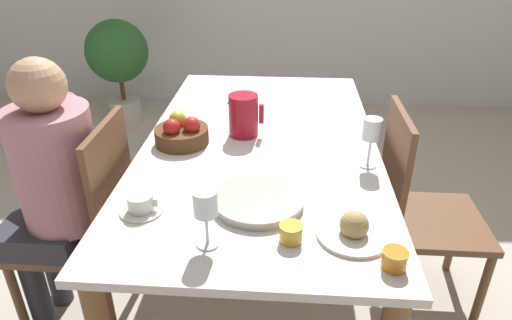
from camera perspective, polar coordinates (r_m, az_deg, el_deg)
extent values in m
plane|color=beige|center=(2.34, 0.47, -13.71)|extent=(20.00, 20.00, 0.00)
cube|color=silver|center=(1.94, 0.56, 1.98)|extent=(0.98, 1.75, 0.03)
cylinder|color=brown|center=(2.88, -6.97, 2.98)|extent=(0.07, 0.07, 0.69)
cylinder|color=brown|center=(2.85, 10.19, 2.43)|extent=(0.07, 0.07, 0.69)
cylinder|color=brown|center=(2.13, -27.48, -15.67)|extent=(0.04, 0.04, 0.40)
cylinder|color=brown|center=(2.37, -23.22, -9.73)|extent=(0.04, 0.04, 0.40)
cylinder|color=brown|center=(1.97, -17.81, -17.30)|extent=(0.04, 0.04, 0.40)
cylinder|color=brown|center=(2.23, -14.55, -10.66)|extent=(0.04, 0.04, 0.40)
cube|color=brown|center=(2.03, -21.83, -8.59)|extent=(0.42, 0.42, 0.03)
cube|color=brown|center=(1.82, -17.63, -2.74)|extent=(0.03, 0.39, 0.48)
cylinder|color=brown|center=(2.42, 23.49, -8.78)|extent=(0.04, 0.04, 0.40)
cylinder|color=brown|center=(2.16, 26.37, -14.62)|extent=(0.04, 0.04, 0.40)
cylinder|color=brown|center=(2.32, 14.78, -8.85)|extent=(0.04, 0.04, 0.40)
cylinder|color=brown|center=(2.05, 16.44, -15.08)|extent=(0.04, 0.04, 0.40)
cube|color=brown|center=(2.10, 21.28, -7.15)|extent=(0.42, 0.42, 0.03)
cube|color=brown|center=(1.92, 16.96, -0.94)|extent=(0.03, 0.39, 0.48)
cylinder|color=#33333D|center=(2.14, -25.78, -14.40)|extent=(0.09, 0.09, 0.43)
cylinder|color=#33333D|center=(2.24, -23.92, -11.75)|extent=(0.09, 0.09, 0.43)
cube|color=#33333D|center=(2.00, -24.42, -7.68)|extent=(0.30, 0.34, 0.11)
cylinder|color=#B77A84|center=(1.82, -23.62, -0.89)|extent=(0.30, 0.30, 0.46)
sphere|color=tan|center=(1.71, -25.65, 8.40)|extent=(0.19, 0.19, 0.19)
cylinder|color=tan|center=(1.99, -24.28, 5.06)|extent=(0.25, 0.06, 0.20)
cylinder|color=#A31423|center=(1.96, -1.58, 5.60)|extent=(0.13, 0.13, 0.18)
cube|color=#A31423|center=(1.95, 0.56, 5.79)|extent=(0.02, 0.02, 0.08)
cone|color=#A31423|center=(1.94, -3.11, 7.62)|extent=(0.04, 0.04, 0.04)
cylinder|color=white|center=(1.80, 13.76, -0.61)|extent=(0.07, 0.07, 0.00)
cylinder|color=white|center=(1.77, 13.96, 0.99)|extent=(0.01, 0.01, 0.11)
cylinder|color=white|center=(1.73, 14.32, 3.78)|extent=(0.07, 0.07, 0.08)
cylinder|color=white|center=(1.36, -6.04, -10.35)|extent=(0.07, 0.07, 0.00)
cylinder|color=white|center=(1.32, -6.16, -8.56)|extent=(0.01, 0.01, 0.10)
cylinder|color=white|center=(1.27, -6.36, -5.37)|extent=(0.07, 0.07, 0.08)
cylinder|color=gold|center=(1.28, -6.32, -6.01)|extent=(0.06, 0.06, 0.04)
cylinder|color=silver|center=(1.53, -14.09, -6.11)|extent=(0.14, 0.14, 0.01)
cylinder|color=silver|center=(1.51, -14.23, -5.16)|extent=(0.08, 0.08, 0.05)
cube|color=silver|center=(1.50, -12.46, -5.19)|extent=(0.01, 0.01, 0.03)
cylinder|color=#B7B2A8|center=(1.51, 0.26, -5.28)|extent=(0.30, 0.30, 0.02)
cylinder|color=#B7B2A8|center=(1.51, 0.26, -4.80)|extent=(0.30, 0.30, 0.01)
cylinder|color=silver|center=(1.41, 12.04, -9.06)|extent=(0.22, 0.22, 0.01)
sphere|color=tan|center=(1.39, 12.18, -7.94)|extent=(0.09, 0.09, 0.09)
cylinder|color=gold|center=(1.35, 4.39, -9.09)|extent=(0.07, 0.07, 0.06)
cylinder|color=gold|center=(1.34, 4.43, -8.27)|extent=(0.07, 0.07, 0.01)
cylinder|color=#C67A1E|center=(1.31, 16.92, -11.81)|extent=(0.07, 0.07, 0.06)
cylinder|color=gold|center=(1.30, 17.07, -10.99)|extent=(0.07, 0.07, 0.01)
cylinder|color=brown|center=(1.93, -9.26, 3.02)|extent=(0.22, 0.22, 0.07)
sphere|color=red|center=(1.88, -8.06, 4.33)|extent=(0.07, 0.07, 0.07)
sphere|color=gold|center=(1.95, -9.74, 5.08)|extent=(0.07, 0.07, 0.07)
sphere|color=red|center=(1.88, -10.51, 4.03)|extent=(0.07, 0.07, 0.07)
cylinder|color=beige|center=(4.02, -15.99, 5.86)|extent=(0.26, 0.26, 0.21)
cylinder|color=brown|center=(3.95, -16.38, 8.60)|extent=(0.04, 0.04, 0.20)
sphere|color=#2D6B2D|center=(3.87, -17.01, 12.88)|extent=(0.49, 0.49, 0.49)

